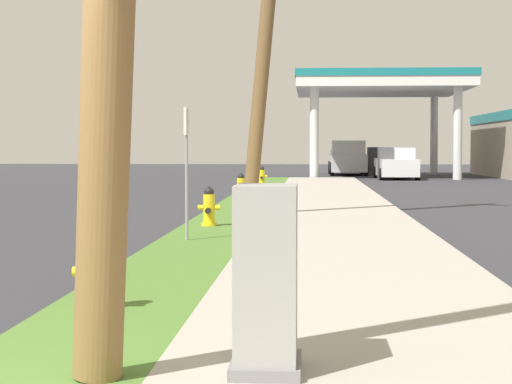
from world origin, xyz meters
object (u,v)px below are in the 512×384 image
at_px(truck_silver_at_forecourt, 348,159).
at_px(fire_hydrant_third, 241,188).
at_px(car_white_by_near_pump, 396,165).
at_px(fire_hydrant_fourth, 262,177).
at_px(utility_cabinet, 266,285).
at_px(fire_hydrant_nearest, 95,274).
at_px(fire_hydrant_second, 209,209).
at_px(street_sign_post, 186,146).

bearing_deg(truck_silver_at_forecourt, fire_hydrant_third, -98.80).
bearing_deg(car_white_by_near_pump, fire_hydrant_fourth, -120.78).
xyz_separation_m(fire_hydrant_third, utility_cabinet, (1.71, -19.97, 0.25)).
relative_size(fire_hydrant_fourth, car_white_by_near_pump, 0.16).
distance_m(fire_hydrant_fourth, car_white_by_near_pump, 12.07).
bearing_deg(fire_hydrant_third, fire_hydrant_nearest, -89.92).
bearing_deg(fire_hydrant_third, fire_hydrant_fourth, 89.40).
height_order(fire_hydrant_second, fire_hydrant_fourth, same).
bearing_deg(fire_hydrant_nearest, utility_cabinet, -52.68).
bearing_deg(utility_cabinet, fire_hydrant_third, 94.89).
xyz_separation_m(utility_cabinet, car_white_by_near_pump, (4.56, 39.80, 0.02)).
bearing_deg(truck_silver_at_forecourt, utility_cabinet, -92.97).
height_order(utility_cabinet, street_sign_post, street_sign_post).
distance_m(utility_cabinet, car_white_by_near_pump, 40.06).
height_order(fire_hydrant_nearest, truck_silver_at_forecourt, truck_silver_at_forecourt).
distance_m(fire_hydrant_fourth, street_sign_post, 21.01).
bearing_deg(street_sign_post, fire_hydrant_nearest, -89.93).
distance_m(fire_hydrant_second, fire_hydrant_fourth, 18.35).
bearing_deg(car_white_by_near_pump, utility_cabinet, -96.54).
bearing_deg(street_sign_post, car_white_by_near_pump, 78.71).
bearing_deg(truck_silver_at_forecourt, fire_hydrant_nearest, -95.28).
relative_size(fire_hydrant_nearest, truck_silver_at_forecourt, 0.14).
xyz_separation_m(fire_hydrant_nearest, utility_cabinet, (1.68, -2.21, 0.25)).
bearing_deg(car_white_by_near_pump, fire_hydrant_third, -107.56).
xyz_separation_m(utility_cabinet, street_sign_post, (-1.69, 8.45, 0.94)).
height_order(fire_hydrant_second, car_white_by_near_pump, car_white_by_near_pump).
bearing_deg(car_white_by_near_pump, truck_silver_at_forecourt, 107.32).
bearing_deg(fire_hydrant_fourth, fire_hydrant_third, -90.60).
distance_m(car_white_by_near_pump, truck_silver_at_forecourt, 7.19).
distance_m(fire_hydrant_third, car_white_by_near_pump, 20.79).
bearing_deg(utility_cabinet, fire_hydrant_second, 98.36).
relative_size(fire_hydrant_third, utility_cabinet, 0.60).
bearing_deg(fire_hydrant_second, fire_hydrant_nearest, -90.36).
distance_m(fire_hydrant_nearest, street_sign_post, 6.35).
bearing_deg(street_sign_post, utility_cabinet, -78.68).
relative_size(street_sign_post, truck_silver_at_forecourt, 0.39).
relative_size(fire_hydrant_fourth, truck_silver_at_forecourt, 0.14).
xyz_separation_m(fire_hydrant_second, fire_hydrant_third, (-0.08, 8.89, 0.00)).
relative_size(fire_hydrant_third, truck_silver_at_forecourt, 0.14).
height_order(utility_cabinet, car_white_by_near_pump, car_white_by_near_pump).
height_order(fire_hydrant_second, truck_silver_at_forecourt, truck_silver_at_forecourt).
relative_size(utility_cabinet, truck_silver_at_forecourt, 0.23).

